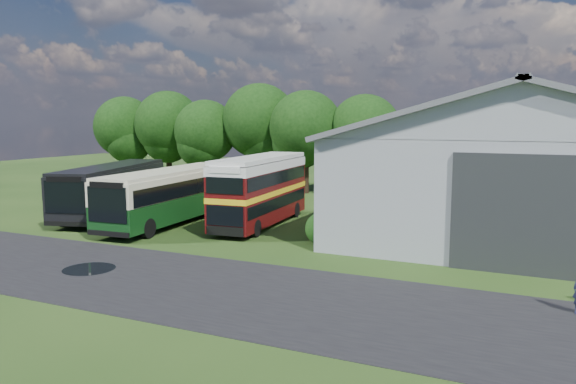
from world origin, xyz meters
The scene contains 16 objects.
ground centered at (0.00, 0.00, 0.00)m, with size 120.00×120.00×0.00m, color #1A3410.
asphalt_road centered at (3.00, -3.00, 0.00)m, with size 60.00×8.00×0.02m, color black.
puddle centered at (-1.50, -3.00, 0.00)m, with size 2.20×2.20×0.01m, color black.
storage_shed centered at (15.00, 15.98, 4.17)m, with size 18.80×24.80×8.15m.
tree_far_left centered at (-23.00, 24.00, 5.56)m, with size 6.12×6.12×8.64m.
tree_left_a centered at (-18.00, 24.50, 5.87)m, with size 6.46×6.46×9.12m.
tree_left_b centered at (-13.00, 23.50, 5.25)m, with size 5.78×5.78×8.16m.
tree_mid centered at (-8.00, 24.80, 6.18)m, with size 6.80×6.80×9.60m.
tree_right_a centered at (-3.00, 23.80, 5.69)m, with size 6.26×6.26×8.83m.
tree_right_b centered at (2.00, 24.60, 5.44)m, with size 5.98×5.98×8.45m.
shrub_front centered at (5.60, 6.00, 0.00)m, with size 1.70×1.70×1.70m, color #194714.
shrub_mid centered at (5.60, 8.00, 0.00)m, with size 1.60×1.60×1.60m, color #194714.
shrub_back centered at (5.60, 10.00, 0.00)m, with size 1.80×1.80×1.80m, color #194714.
bus_green_single centered at (-4.87, 7.30, 1.77)m, with size 3.69×12.21×3.32m.
bus_maroon_double centered at (0.40, 9.10, 2.08)m, with size 3.34×9.90×4.18m.
bus_dark_single centered at (-10.34, 8.16, 1.77)m, with size 6.23×12.34×3.32m.
Camera 1 is at (16.16, -20.52, 6.40)m, focal length 35.00 mm.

